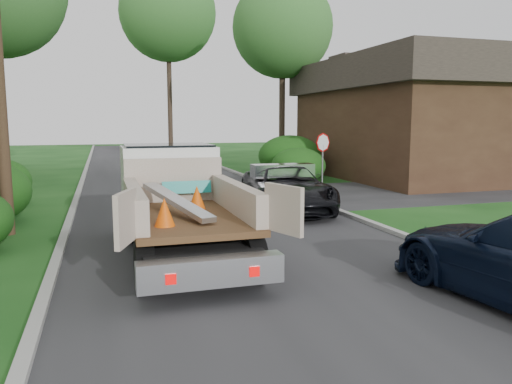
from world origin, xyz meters
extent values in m
plane|color=#144212|center=(0.00, 0.00, 0.00)|extent=(120.00, 120.00, 0.00)
cube|color=#28282B|center=(0.00, 10.00, 0.00)|extent=(8.00, 90.00, 0.02)
cube|color=#28282B|center=(12.00, 9.00, 0.01)|extent=(16.00, 7.00, 0.02)
cube|color=#9E9E99|center=(-4.10, 10.00, 0.06)|extent=(0.20, 90.00, 0.12)
cube|color=#9E9E99|center=(4.10, 10.00, 0.06)|extent=(0.20, 90.00, 0.12)
cylinder|color=slate|center=(5.20, 9.00, 1.00)|extent=(0.06, 0.06, 2.00)
cylinder|color=#B20A0A|center=(5.20, 9.00, 2.10)|extent=(0.71, 0.32, 0.76)
cube|color=#372216|center=(13.00, 14.00, 2.25)|extent=(9.00, 12.00, 4.50)
cube|color=#332B26|center=(13.00, 14.00, 5.30)|extent=(9.72, 12.96, 1.60)
cube|color=#332B26|center=(13.00, 14.00, 6.10)|extent=(9.72, 1.80, 0.20)
ellipsoid|color=#0E400F|center=(5.80, 13.00, 0.85)|extent=(2.60, 2.60, 1.70)
ellipsoid|color=#0E400F|center=(6.50, 16.00, 1.10)|extent=(3.38, 3.38, 2.21)
cylinder|color=#2D2119|center=(-7.50, 17.00, 4.50)|extent=(0.36, 0.36, 9.00)
cylinder|color=#2D2119|center=(7.50, 20.00, 4.25)|extent=(0.36, 0.36, 8.50)
sphere|color=#265F23|center=(7.50, 20.00, 8.50)|extent=(6.00, 6.00, 6.00)
cylinder|color=#2D2119|center=(2.00, 30.00, 5.50)|extent=(0.36, 0.36, 11.00)
sphere|color=#265F23|center=(2.00, 30.00, 11.00)|extent=(7.20, 7.20, 7.20)
cylinder|color=black|center=(-2.51, 3.17, 0.46)|extent=(0.31, 0.91, 0.91)
cylinder|color=black|center=(-0.58, 3.18, 0.46)|extent=(0.31, 0.91, 0.91)
cylinder|color=black|center=(-2.50, -0.68, 0.46)|extent=(0.31, 0.91, 0.91)
cylinder|color=black|center=(-0.57, -0.67, 0.46)|extent=(0.31, 0.91, 0.91)
cube|color=black|center=(-1.54, 1.35, 0.63)|extent=(2.04, 5.88, 0.24)
cube|color=white|center=(-1.55, 3.48, 1.52)|extent=(2.23, 1.83, 1.57)
cube|color=black|center=(-1.55, 3.48, 2.08)|extent=(2.08, 1.68, 0.56)
cube|color=#472D19|center=(-1.54, 0.64, 1.01)|extent=(2.24, 3.65, 0.12)
cube|color=beige|center=(-1.54, 2.46, 1.57)|extent=(2.23, 0.11, 1.01)
cube|color=beige|center=(-2.55, 0.64, 1.37)|extent=(0.26, 3.44, 0.61)
cube|color=beige|center=(-0.53, 0.64, 1.37)|extent=(0.26, 3.44, 0.61)
cube|color=silver|center=(-1.53, -1.54, 0.56)|extent=(2.33, 0.36, 0.46)
cube|color=#B20505|center=(-2.19, -1.72, 0.56)|extent=(0.16, 0.04, 0.16)
cube|color=#B20505|center=(-0.87, -1.72, 0.56)|extent=(0.16, 0.04, 0.16)
cube|color=beige|center=(-2.80, -1.39, 1.47)|extent=(0.39, 0.88, 0.81)
cube|color=beige|center=(-0.27, -1.38, 1.47)|extent=(0.39, 0.88, 0.81)
cube|color=silver|center=(-1.74, 0.74, 1.36)|extent=(1.10, 2.59, 0.47)
cone|color=#F2590A|center=(-2.09, -0.27, 1.33)|extent=(0.37, 0.37, 0.51)
cone|color=#F2590A|center=(-1.24, 1.25, 1.33)|extent=(0.37, 0.37, 0.51)
cube|color=#148C84|center=(-1.29, 2.21, 1.43)|extent=(1.11, 0.10, 0.29)
imported|color=black|center=(2.64, 6.23, 0.74)|extent=(3.24, 5.64, 1.48)
camera|label=1|loc=(-3.09, -9.01, 2.90)|focal=35.00mm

